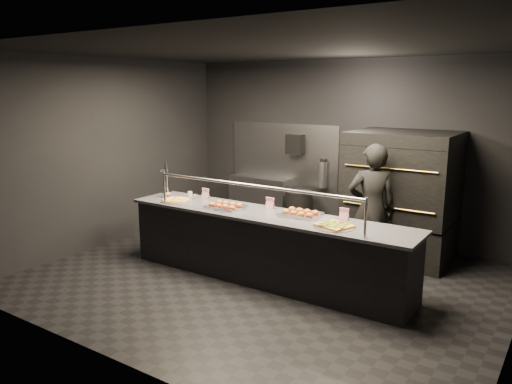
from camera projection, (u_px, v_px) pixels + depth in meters
room at (265, 169)px, 6.47m from camera, size 6.04×6.00×3.00m
service_counter at (265, 246)px, 6.63m from camera, size 4.10×0.78×1.37m
pizza_oven at (402, 195)px, 7.42m from camera, size 1.50×1.23×1.91m
prep_shelf at (260, 200)px, 9.39m from camera, size 1.20×0.35×0.90m
towel_dispenser at (295, 144)px, 8.84m from camera, size 0.30×0.20×0.35m
fire_extinguisher at (323, 174)px, 8.65m from camera, size 0.14×0.14×0.51m
beer_tap at (167, 186)px, 7.47m from camera, size 0.15×0.22×0.59m
round_pizza at (176, 200)px, 7.22m from camera, size 0.44×0.44×0.03m
slider_tray_a at (226, 206)px, 6.81m from camera, size 0.59×0.52×0.08m
slider_tray_b at (300, 213)px, 6.41m from camera, size 0.58×0.49×0.08m
square_pizza at (334, 226)px, 5.87m from camera, size 0.48×0.48×0.05m
condiment_jar at (192, 196)px, 7.37m from camera, size 0.16×0.06×0.11m
tent_cards at (269, 203)px, 6.81m from camera, size 2.35×0.04×0.15m
trash_bin at (299, 213)px, 8.68m from camera, size 0.47×0.47×0.78m
worker at (371, 209)px, 6.83m from camera, size 0.79×0.72×1.81m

